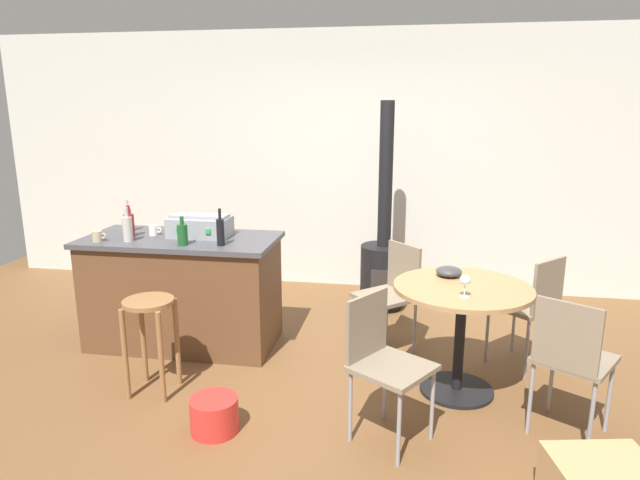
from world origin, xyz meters
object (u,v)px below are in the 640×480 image
object	(u,v)px
bottle_2	(127,228)
toolbox	(200,226)
folding_chair_far	(392,289)
folding_chair_left	(383,357)
folding_chair_near	(532,303)
bottle_3	(129,225)
cup_0	(98,236)
folding_chair_right	(571,356)
bottle_0	(220,231)
bottle_1	(182,234)
dining_table	(461,312)
wooden_stool	(150,325)
plastic_bucket	(214,415)
wood_stove	(383,260)
bottle_4	(128,219)
kitchen_island	(183,291)
serving_bowl	(449,271)
wine_glass	(465,281)
cup_1	(154,230)

from	to	relation	value
bottle_2	toolbox	bearing A→B (deg)	27.45
folding_chair_far	toolbox	distance (m)	1.61
folding_chair_left	folding_chair_near	bearing A→B (deg)	46.43
bottle_3	cup_0	distance (m)	0.26
folding_chair_right	bottle_3	size ratio (longest dim) A/B	3.47
bottle_2	bottle_0	bearing A→B (deg)	-0.53
toolbox	bottle_1	distance (m)	0.30
folding_chair_left	dining_table	bearing A→B (deg)	51.82
folding_chair_left	bottle_0	world-z (taller)	bottle_0
wooden_stool	plastic_bucket	size ratio (longest dim) A/B	2.28
folding_chair_far	cup_0	size ratio (longest dim) A/B	7.59
bottle_3	wood_stove	bearing A→B (deg)	30.27
folding_chair_left	wooden_stool	bearing A→B (deg)	170.21
wood_stove	bottle_0	bearing A→B (deg)	-131.37
bottle_0	bottle_2	bearing A→B (deg)	179.47
folding_chair_far	bottle_4	xyz separation A→B (m)	(-2.20, -0.01, 0.49)
folding_chair_far	bottle_0	xyz separation A→B (m)	(-1.28, -0.35, 0.50)
kitchen_island	dining_table	bearing A→B (deg)	-11.98
bottle_0	cup_0	world-z (taller)	bottle_0
wooden_stool	wood_stove	distance (m)	2.41
folding_chair_left	bottle_3	distance (m)	2.39
folding_chair_right	wood_stove	xyz separation A→B (m)	(-1.19, 2.03, -0.05)
bottle_2	plastic_bucket	xyz separation A→B (m)	(1.03, -1.01, -0.90)
bottle_0	plastic_bucket	xyz separation A→B (m)	(0.28, -1.00, -0.90)
bottle_0	bottle_1	world-z (taller)	bottle_0
bottle_4	serving_bowl	distance (m)	2.64
folding_chair_far	cup_0	bearing A→B (deg)	-170.33
wooden_stool	folding_chair_near	distance (m)	2.73
folding_chair_right	wine_glass	world-z (taller)	wine_glass
folding_chair_left	cup_1	distance (m)	2.27
folding_chair_far	toolbox	size ratio (longest dim) A/B	1.80
cup_0	wooden_stool	bearing A→B (deg)	-40.00
bottle_3	wine_glass	xyz separation A→B (m)	(2.57, -0.65, -0.13)
toolbox	wooden_stool	bearing A→B (deg)	-92.61
folding_chair_near	bottle_1	xyz separation A→B (m)	(-2.59, -0.24, 0.47)
kitchen_island	dining_table	world-z (taller)	kitchen_island
folding_chair_far	wine_glass	size ratio (longest dim) A/B	6.02
plastic_bucket	bottle_4	bearing A→B (deg)	131.92
folding_chair_near	bottle_0	distance (m)	2.37
wine_glass	plastic_bucket	world-z (taller)	wine_glass
wood_stove	cup_1	size ratio (longest dim) A/B	18.39
folding_chair_far	wooden_stool	bearing A→B (deg)	-148.79
folding_chair_right	bottle_2	distance (m)	3.21
bottle_2	cup_0	world-z (taller)	bottle_2
wooden_stool	bottle_3	distance (m)	1.05
folding_chair_near	plastic_bucket	distance (m)	2.39
kitchen_island	bottle_3	distance (m)	0.68
bottle_0	serving_bowl	distance (m)	1.69
folding_chair_near	folding_chair_left	size ratio (longest dim) A/B	1.01
kitchen_island	wine_glass	size ratio (longest dim) A/B	10.78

